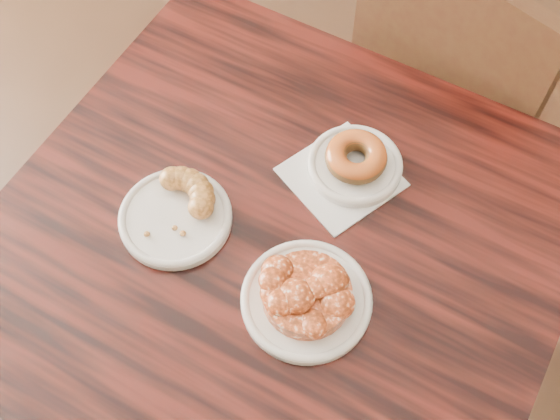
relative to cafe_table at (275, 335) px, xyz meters
The scene contains 10 objects.
floor 0.43m from the cafe_table, behind, with size 5.00×5.00×0.00m, color black.
cafe_table is the anchor object (origin of this frame).
chair_far 0.66m from the cafe_table, 77.68° to the left, with size 0.42×0.42×0.90m, color black, non-canonical shape.
napkin 0.41m from the cafe_table, 74.93° to the left, with size 0.15×0.15×0.00m, color silver.
plate_donut 0.42m from the cafe_table, 73.48° to the left, with size 0.14×0.14×0.01m, color white.
plate_cruller 0.41m from the cafe_table, 168.80° to the right, with size 0.16×0.16×0.01m, color silver.
plate_fritter 0.39m from the cafe_table, 36.04° to the right, with size 0.18×0.18×0.01m, color silver.
glazed_donut 0.44m from the cafe_table, 73.48° to the left, with size 0.09×0.09×0.03m, color #8F3814.
apple_fritter 0.42m from the cafe_table, 36.04° to the right, with size 0.17×0.17×0.04m, color #4D1B08, non-canonical shape.
cruller_fragment 0.43m from the cafe_table, 168.80° to the right, with size 0.12×0.12×0.03m, color brown, non-canonical shape.
Camera 1 is at (0.42, -0.42, 1.64)m, focal length 45.00 mm.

